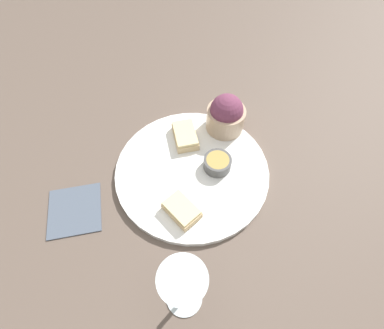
{
  "coord_description": "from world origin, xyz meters",
  "views": [
    {
      "loc": [
        0.37,
        -0.05,
        0.59
      ],
      "look_at": [
        0.0,
        0.0,
        0.03
      ],
      "focal_mm": 28.0,
      "sensor_mm": 36.0,
      "label": 1
    }
  ],
  "objects_px": {
    "wine_glass": "(183,286)",
    "napkin": "(74,210)",
    "salad_bowl": "(226,115)",
    "cheese_toast_far": "(182,210)",
    "sauce_ramekin": "(218,164)",
    "cheese_toast_near": "(185,136)"
  },
  "relations": [
    {
      "from": "salad_bowl",
      "to": "cheese_toast_far",
      "type": "height_order",
      "value": "salad_bowl"
    },
    {
      "from": "sauce_ramekin",
      "to": "cheese_toast_far",
      "type": "bearing_deg",
      "value": -42.9
    },
    {
      "from": "salad_bowl",
      "to": "napkin",
      "type": "xyz_separation_m",
      "value": [
        0.18,
        -0.36,
        -0.05
      ]
    },
    {
      "from": "cheese_toast_far",
      "to": "napkin",
      "type": "distance_m",
      "value": 0.23
    },
    {
      "from": "salad_bowl",
      "to": "wine_glass",
      "type": "xyz_separation_m",
      "value": [
        0.39,
        -0.15,
        0.05
      ]
    },
    {
      "from": "sauce_ramekin",
      "to": "wine_glass",
      "type": "bearing_deg",
      "value": -21.95
    },
    {
      "from": "cheese_toast_far",
      "to": "wine_glass",
      "type": "relative_size",
      "value": 0.6
    },
    {
      "from": "salad_bowl",
      "to": "wine_glass",
      "type": "relative_size",
      "value": 0.66
    },
    {
      "from": "napkin",
      "to": "cheese_toast_far",
      "type": "bearing_deg",
      "value": 79.99
    },
    {
      "from": "wine_glass",
      "to": "napkin",
      "type": "relative_size",
      "value": 1.21
    },
    {
      "from": "salad_bowl",
      "to": "wine_glass",
      "type": "height_order",
      "value": "wine_glass"
    },
    {
      "from": "sauce_ramekin",
      "to": "cheese_toast_far",
      "type": "xyz_separation_m",
      "value": [
        0.1,
        -0.09,
        -0.0
      ]
    },
    {
      "from": "cheese_toast_far",
      "to": "wine_glass",
      "type": "distance_m",
      "value": 0.18
    },
    {
      "from": "napkin",
      "to": "wine_glass",
      "type": "bearing_deg",
      "value": 46.46
    },
    {
      "from": "cheese_toast_near",
      "to": "salad_bowl",
      "type": "bearing_deg",
      "value": 104.28
    },
    {
      "from": "cheese_toast_near",
      "to": "napkin",
      "type": "xyz_separation_m",
      "value": [
        0.15,
        -0.26,
        -0.02
      ]
    },
    {
      "from": "cheese_toast_near",
      "to": "napkin",
      "type": "distance_m",
      "value": 0.3
    },
    {
      "from": "sauce_ramekin",
      "to": "wine_glass",
      "type": "relative_size",
      "value": 0.42
    },
    {
      "from": "cheese_toast_far",
      "to": "salad_bowl",
      "type": "bearing_deg",
      "value": 148.96
    },
    {
      "from": "salad_bowl",
      "to": "cheese_toast_near",
      "type": "height_order",
      "value": "salad_bowl"
    },
    {
      "from": "salad_bowl",
      "to": "cheese_toast_far",
      "type": "xyz_separation_m",
      "value": [
        0.22,
        -0.13,
        -0.03
      ]
    },
    {
      "from": "cheese_toast_far",
      "to": "napkin",
      "type": "xyz_separation_m",
      "value": [
        -0.04,
        -0.23,
        -0.02
      ]
    }
  ]
}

